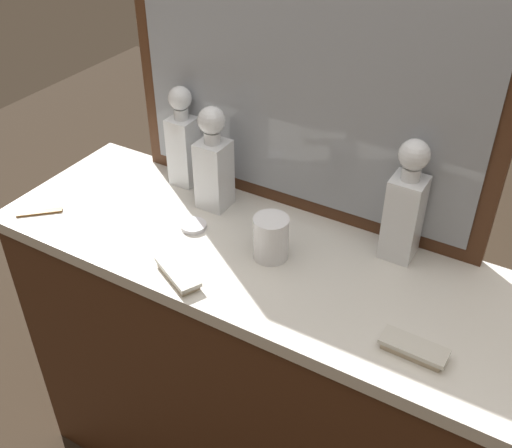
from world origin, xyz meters
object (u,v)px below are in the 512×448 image
at_px(crystal_decanter_rear, 404,212).
at_px(silver_brush_rear, 414,349).
at_px(crystal_decanter_center, 214,168).
at_px(porcelain_dish, 193,226).
at_px(crystal_decanter_far_left, 184,146).
at_px(silver_brush_front, 178,274).
at_px(crystal_tumbler_rear, 270,240).
at_px(tortoiseshell_comb, 39,212).

xyz_separation_m(crystal_decanter_rear, silver_brush_rear, (0.14, -0.29, -0.11)).
relative_size(crystal_decanter_center, porcelain_dish, 4.28).
xyz_separation_m(crystal_decanter_far_left, silver_brush_front, (0.23, -0.35, -0.10)).
relative_size(crystal_tumbler_rear, porcelain_dish, 1.64).
distance_m(crystal_decanter_center, crystal_tumbler_rear, 0.27).
height_order(crystal_decanter_rear, silver_brush_front, crystal_decanter_rear).
bearing_deg(tortoiseshell_comb, crystal_decanter_far_left, 53.57).
height_order(crystal_decanter_far_left, silver_brush_rear, crystal_decanter_far_left).
xyz_separation_m(crystal_decanter_center, tortoiseshell_comb, (-0.38, -0.27, -0.11)).
relative_size(crystal_decanter_center, crystal_tumbler_rear, 2.62).
relative_size(crystal_decanter_far_left, porcelain_dish, 4.32).
bearing_deg(silver_brush_front, crystal_decanter_center, 107.61).
height_order(silver_brush_front, porcelain_dish, silver_brush_front).
bearing_deg(crystal_tumbler_rear, porcelain_dish, 180.00).
height_order(silver_brush_front, tortoiseshell_comb, silver_brush_front).
bearing_deg(crystal_decanter_rear, crystal_tumbler_rear, -147.59).
distance_m(crystal_decanter_center, silver_brush_rear, 0.69).
xyz_separation_m(crystal_decanter_rear, porcelain_dish, (-0.49, -0.17, -0.12)).
height_order(crystal_decanter_far_left, tortoiseshell_comb, crystal_decanter_far_left).
bearing_deg(tortoiseshell_comb, silver_brush_front, -2.88).
height_order(silver_brush_rear, porcelain_dish, silver_brush_rear).
bearing_deg(silver_brush_rear, silver_brush_front, -174.42).
bearing_deg(crystal_decanter_far_left, silver_brush_front, -56.72).
distance_m(porcelain_dish, tortoiseshell_comb, 0.42).
bearing_deg(silver_brush_rear, crystal_tumbler_rear, 162.81).
bearing_deg(silver_brush_rear, tortoiseshell_comb, -178.36).
xyz_separation_m(silver_brush_front, tortoiseshell_comb, (-0.47, 0.02, -0.01)).
relative_size(silver_brush_front, porcelain_dish, 2.24).
bearing_deg(crystal_decanter_rear, crystal_decanter_center, -174.80).
xyz_separation_m(crystal_decanter_rear, tortoiseshell_comb, (-0.88, -0.32, -0.12)).
bearing_deg(porcelain_dish, crystal_decanter_far_left, 130.05).
relative_size(crystal_decanter_rear, silver_brush_rear, 2.28).
height_order(silver_brush_front, silver_brush_rear, same).
height_order(crystal_decanter_center, porcelain_dish, crystal_decanter_center).
bearing_deg(silver_brush_rear, crystal_decanter_center, 159.05).
xyz_separation_m(silver_brush_rear, porcelain_dish, (-0.62, 0.12, -0.01)).
bearing_deg(silver_brush_front, crystal_decanter_rear, 40.14).
bearing_deg(silver_brush_front, porcelain_dish, 115.22).
bearing_deg(crystal_decanter_center, crystal_decanter_rear, 5.20).
relative_size(silver_brush_rear, porcelain_dish, 2.03).
distance_m(crystal_decanter_center, tortoiseshell_comb, 0.48).
bearing_deg(silver_brush_rear, crystal_decanter_rear, 115.26).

